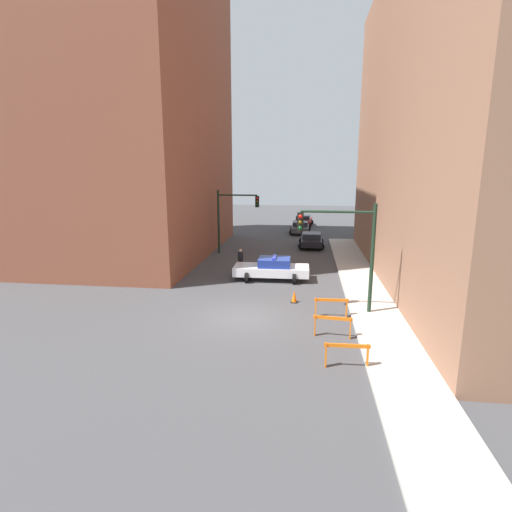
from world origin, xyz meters
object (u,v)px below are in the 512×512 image
Objects in this scene: barrier_back at (331,304)px; parked_car_far at (303,220)px; parked_car_near at (311,240)px; traffic_light_near at (348,242)px; traffic_light_far at (232,212)px; barrier_mid at (333,323)px; traffic_cone at (294,297)px; parked_car_mid at (300,227)px; police_car at (272,268)px; pedestrian_crossing at (241,261)px; barrier_front at (347,351)px.

parked_car_far is at bearing 93.09° from barrier_back.
traffic_light_near is at bearing -84.93° from parked_car_near.
parked_car_near is (-1.48, 16.69, -2.86)m from traffic_light_near.
traffic_light_far is 1.17× the size of parked_car_far.
traffic_light_far is 17.93m from barrier_mid.
traffic_light_near reaches higher than traffic_cone.
parked_car_near and parked_car_mid have the same top height.
barrier_back is (-0.68, -0.63, -2.91)m from traffic_light_near.
traffic_cone is (1.54, -4.27, -0.41)m from police_car.
traffic_light_far is at bearing -115.61° from parked_car_mid.
pedestrian_crossing is at bearing -101.65° from parked_car_mid.
traffic_cone is (-2.48, 1.25, -3.21)m from traffic_light_near.
pedestrian_crossing is (-3.92, -23.48, 0.19)m from parked_car_far.
traffic_light_far is 1.21× the size of parked_car_near.
parked_car_far is 36.01m from barrier_front.
traffic_light_near is 4.24m from traffic_cone.
traffic_light_far is 12.77m from parked_car_mid.
traffic_light_far is (-8.03, 13.15, -0.13)m from traffic_light_near.
barrier_front is (5.85, -12.48, -0.24)m from pedestrian_crossing.
traffic_light_far reaches higher than parked_car_near.
barrier_back is (3.34, -6.15, -0.11)m from police_car.
traffic_light_far reaches higher than barrier_front.
barrier_back reaches higher than traffic_cone.
pedestrian_crossing is at bearing 57.66° from police_car.
pedestrian_crossing is 6.81m from traffic_cone.
barrier_mid is (1.60, -33.35, -0.06)m from parked_car_far.
traffic_light_far is 20.43m from barrier_front.
parked_car_mid is (-1.14, 7.70, 0.00)m from parked_car_near.
parked_car_mid is 2.69× the size of barrier_front.
pedestrian_crossing is (1.77, -6.27, -2.54)m from traffic_light_far.
parked_car_mid is 0.97× the size of parked_car_far.
traffic_cone is (-1.00, -15.44, -0.36)m from parked_car_near.
traffic_light_far is 18.32m from parked_car_far.
parked_car_mid reaches higher than barrier_front.
parked_car_mid is 30.07m from barrier_front.
parked_car_mid is 27.45m from barrier_mid.
police_car is 18.92m from parked_car_mid.
pedestrian_crossing is 1.04× the size of barrier_mid.
traffic_light_far is 3.26× the size of barrier_mid.
traffic_cone is at bearing -161.34° from police_car.
barrier_front is at bearing -94.22° from traffic_light_near.
traffic_cone is at bearing -64.98° from traffic_light_far.
parked_car_near reaches higher than traffic_cone.
pedestrian_crossing is at bearing -116.00° from parked_car_near.
barrier_back is 2.44× the size of traffic_cone.
police_car is at bearing 111.00° from barrier_mid.
police_car is at bearing 126.05° from traffic_light_near.
traffic_cone is at bearing -153.76° from pedestrian_crossing.
traffic_cone is (-1.72, 4.24, -0.30)m from barrier_mid.
traffic_cone is at bearing -93.69° from parked_car_near.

